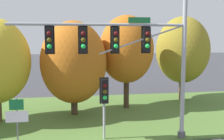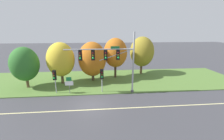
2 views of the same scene
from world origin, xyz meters
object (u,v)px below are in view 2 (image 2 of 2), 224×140
(traffic_signal_mast, at_px, (111,58))
(tree_tall_centre, at_px, (142,52))
(route_sign_post, at_px, (69,83))
(tree_left_of_mast, at_px, (61,60))
(tree_mid_verge, at_px, (115,53))
(pedestrian_signal_near_kerb, at_px, (102,76))
(tree_behind_signpost, at_px, (92,59))
(tree_nearest_road, at_px, (25,64))
(pedestrian_signal_further_along, at_px, (54,77))

(traffic_signal_mast, distance_m, tree_tall_centre, 10.70)
(route_sign_post, distance_m, tree_left_of_mast, 5.06)
(tree_mid_verge, bearing_deg, traffic_signal_mast, -101.18)
(traffic_signal_mast, bearing_deg, tree_tall_centre, 52.85)
(tree_tall_centre, bearing_deg, tree_mid_verge, -159.77)
(tree_tall_centre, bearing_deg, pedestrian_signal_near_kerb, -132.81)
(tree_behind_signpost, bearing_deg, traffic_signal_mast, -64.70)
(traffic_signal_mast, distance_m, tree_left_of_mast, 8.57)
(pedestrian_signal_near_kerb, xyz_separation_m, tree_tall_centre, (7.64, 8.25, 1.83))
(traffic_signal_mast, relative_size, tree_nearest_road, 1.50)
(tree_tall_centre, bearing_deg, traffic_signal_mast, -127.15)
(pedestrian_signal_near_kerb, bearing_deg, tree_tall_centre, 47.19)
(route_sign_post, bearing_deg, tree_mid_verge, 42.95)
(pedestrian_signal_further_along, bearing_deg, tree_tall_centre, 30.48)
(pedestrian_signal_further_along, relative_size, tree_mid_verge, 0.47)
(pedestrian_signal_near_kerb, xyz_separation_m, tree_behind_signpost, (-1.38, 5.16, 1.21))
(traffic_signal_mast, distance_m, pedestrian_signal_further_along, 7.64)
(tree_mid_verge, distance_m, tree_tall_centre, 5.49)
(tree_nearest_road, xyz_separation_m, tree_behind_signpost, (9.35, 2.29, 0.09))
(pedestrian_signal_near_kerb, height_order, pedestrian_signal_further_along, pedestrian_signal_near_kerb)
(tree_nearest_road, height_order, tree_behind_signpost, tree_behind_signpost)
(pedestrian_signal_near_kerb, height_order, tree_tall_centre, tree_tall_centre)
(tree_tall_centre, bearing_deg, tree_nearest_road, -163.68)
(traffic_signal_mast, xyz_separation_m, pedestrian_signal_further_along, (-7.25, 0.45, -2.37))
(tree_left_of_mast, bearing_deg, route_sign_post, -66.23)
(tree_left_of_mast, bearing_deg, traffic_signal_mast, -31.50)
(pedestrian_signal_near_kerb, distance_m, tree_nearest_road, 11.16)
(tree_left_of_mast, relative_size, tree_tall_centre, 0.92)
(pedestrian_signal_further_along, relative_size, tree_left_of_mast, 0.50)
(tree_left_of_mast, xyz_separation_m, tree_behind_signpost, (4.70, 0.98, -0.22))
(route_sign_post, relative_size, tree_mid_verge, 0.34)
(tree_nearest_road, relative_size, tree_mid_verge, 0.86)
(pedestrian_signal_near_kerb, distance_m, tree_behind_signpost, 5.47)
(route_sign_post, height_order, tree_tall_centre, tree_tall_centre)
(route_sign_post, bearing_deg, tree_behind_signpost, 60.48)
(tree_left_of_mast, bearing_deg, tree_behind_signpost, 11.73)
(tree_mid_verge, bearing_deg, pedestrian_signal_near_kerb, -111.45)
(pedestrian_signal_further_along, distance_m, tree_behind_signpost, 6.94)
(tree_nearest_road, bearing_deg, traffic_signal_mast, -14.76)
(traffic_signal_mast, relative_size, tree_left_of_mast, 1.38)
(tree_nearest_road, xyz_separation_m, tree_tall_centre, (18.37, 5.38, 0.71))
(tree_left_of_mast, bearing_deg, tree_nearest_road, -164.27)
(pedestrian_signal_further_along, height_order, tree_tall_centre, tree_tall_centre)
(traffic_signal_mast, xyz_separation_m, tree_tall_centre, (6.45, 8.52, -0.52))
(pedestrian_signal_near_kerb, distance_m, pedestrian_signal_further_along, 6.06)
(pedestrian_signal_further_along, bearing_deg, traffic_signal_mast, -3.57)
(pedestrian_signal_near_kerb, bearing_deg, pedestrian_signal_further_along, 178.28)
(traffic_signal_mast, height_order, pedestrian_signal_near_kerb, traffic_signal_mast)
(traffic_signal_mast, bearing_deg, tree_mid_verge, 78.82)
(pedestrian_signal_near_kerb, relative_size, pedestrian_signal_further_along, 1.01)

